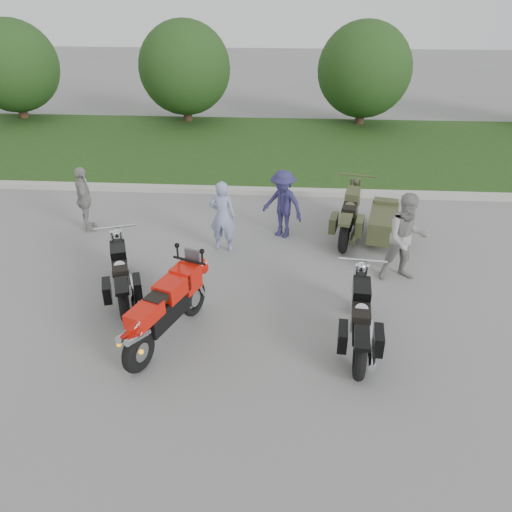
# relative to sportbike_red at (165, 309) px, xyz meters

# --- Properties ---
(ground) EXTENTS (80.00, 80.00, 0.00)m
(ground) POSITION_rel_sportbike_red_xyz_m (0.68, 0.59, -0.63)
(ground) COLOR gray
(ground) RESTS_ON ground
(curb) EXTENTS (60.00, 0.30, 0.15)m
(curb) POSITION_rel_sportbike_red_xyz_m (0.68, 6.59, -0.56)
(curb) COLOR #B3B0A8
(curb) RESTS_ON ground
(grass_strip) EXTENTS (60.00, 8.00, 0.14)m
(grass_strip) POSITION_rel_sportbike_red_xyz_m (0.68, 10.74, -0.56)
(grass_strip) COLOR #31551D
(grass_strip) RESTS_ON ground
(tree_far_left) EXTENTS (3.60, 3.60, 4.00)m
(tree_far_left) POSITION_rel_sportbike_red_xyz_m (-9.32, 14.09, 1.56)
(tree_far_left) COLOR #3F2B1C
(tree_far_left) RESTS_ON ground
(tree_mid_left) EXTENTS (3.60, 3.60, 4.00)m
(tree_mid_left) POSITION_rel_sportbike_red_xyz_m (-2.32, 14.09, 1.56)
(tree_mid_left) COLOR #3F2B1C
(tree_mid_left) RESTS_ON ground
(tree_mid_right) EXTENTS (3.60, 3.60, 4.00)m
(tree_mid_right) POSITION_rel_sportbike_red_xyz_m (4.68, 14.09, 1.56)
(tree_mid_right) COLOR #3F2B1C
(tree_mid_right) RESTS_ON ground
(sportbike_red) EXTENTS (1.00, 2.17, 1.08)m
(sportbike_red) POSITION_rel_sportbike_red_xyz_m (0.00, 0.00, 0.00)
(sportbike_red) COLOR black
(sportbike_red) RESTS_ON ground
(cruiser_left) EXTENTS (0.96, 2.22, 0.89)m
(cruiser_left) POSITION_rel_sportbike_red_xyz_m (-1.10, 1.22, -0.18)
(cruiser_left) COLOR black
(cruiser_left) RESTS_ON ground
(cruiser_right) EXTENTS (0.48, 2.37, 0.91)m
(cruiser_right) POSITION_rel_sportbike_red_xyz_m (3.11, 0.11, -0.17)
(cruiser_right) COLOR black
(cruiser_right) RESTS_ON ground
(cruiser_sidecar) EXTENTS (1.54, 2.50, 0.97)m
(cruiser_sidecar) POSITION_rel_sportbike_red_xyz_m (3.75, 3.99, -0.18)
(cruiser_sidecar) COLOR black
(cruiser_sidecar) RESTS_ON ground
(person_stripe) EXTENTS (0.62, 0.45, 1.59)m
(person_stripe) POSITION_rel_sportbike_red_xyz_m (0.51, 3.26, 0.16)
(person_stripe) COLOR #8A93BC
(person_stripe) RESTS_ON ground
(person_grey) EXTENTS (0.96, 0.79, 1.79)m
(person_grey) POSITION_rel_sportbike_red_xyz_m (4.19, 2.28, 0.26)
(person_grey) COLOR gray
(person_grey) RESTS_ON ground
(person_denim) EXTENTS (1.18, 1.04, 1.58)m
(person_denim) POSITION_rel_sportbike_red_xyz_m (1.79, 4.02, 0.16)
(person_denim) COLOR navy
(person_denim) RESTS_ON ground
(person_back) EXTENTS (0.73, 0.98, 1.55)m
(person_back) POSITION_rel_sportbike_red_xyz_m (-2.81, 4.01, 0.14)
(person_back) COLOR #979791
(person_back) RESTS_ON ground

